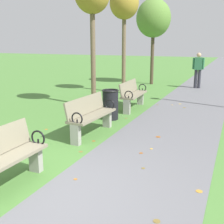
{
  "coord_description": "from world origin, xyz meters",
  "views": [
    {
      "loc": [
        2.53,
        -3.02,
        2.14
      ],
      "look_at": [
        -0.05,
        3.0,
        0.55
      ],
      "focal_mm": 46.65,
      "sensor_mm": 36.0,
      "label": 1
    }
  ],
  "objects_px": {
    "park_bench_2": "(91,115)",
    "tree_4": "(153,19)",
    "tree_3": "(124,5)",
    "pedestrian_walking": "(198,68)",
    "park_bench_3": "(133,94)",
    "trash_bin": "(110,104)"
  },
  "relations": [
    {
      "from": "park_bench_2",
      "to": "park_bench_3",
      "type": "height_order",
      "value": "same"
    },
    {
      "from": "park_bench_3",
      "to": "pedestrian_walking",
      "type": "relative_size",
      "value": 1.0
    },
    {
      "from": "park_bench_2",
      "to": "tree_4",
      "type": "bearing_deg",
      "value": 96.42
    },
    {
      "from": "park_bench_3",
      "to": "trash_bin",
      "type": "bearing_deg",
      "value": -95.76
    },
    {
      "from": "park_bench_2",
      "to": "tree_3",
      "type": "height_order",
      "value": "tree_3"
    },
    {
      "from": "tree_3",
      "to": "pedestrian_walking",
      "type": "height_order",
      "value": "tree_3"
    },
    {
      "from": "tree_3",
      "to": "trash_bin",
      "type": "bearing_deg",
      "value": -73.9
    },
    {
      "from": "tree_4",
      "to": "pedestrian_walking",
      "type": "distance_m",
      "value": 3.33
    },
    {
      "from": "trash_bin",
      "to": "tree_3",
      "type": "bearing_deg",
      "value": 106.1
    },
    {
      "from": "pedestrian_walking",
      "to": "tree_4",
      "type": "bearing_deg",
      "value": 167.03
    },
    {
      "from": "park_bench_2",
      "to": "pedestrian_walking",
      "type": "relative_size",
      "value": 1.0
    },
    {
      "from": "trash_bin",
      "to": "pedestrian_walking",
      "type": "bearing_deg",
      "value": 77.24
    },
    {
      "from": "tree_4",
      "to": "pedestrian_walking",
      "type": "height_order",
      "value": "tree_4"
    },
    {
      "from": "park_bench_2",
      "to": "trash_bin",
      "type": "xyz_separation_m",
      "value": [
        -0.15,
        1.48,
        -0.06
      ]
    },
    {
      "from": "tree_3",
      "to": "trash_bin",
      "type": "height_order",
      "value": "tree_3"
    },
    {
      "from": "park_bench_2",
      "to": "park_bench_3",
      "type": "xyz_separation_m",
      "value": [
        -0.0,
        2.95,
        0.0
      ]
    },
    {
      "from": "pedestrian_walking",
      "to": "tree_3",
      "type": "bearing_deg",
      "value": -136.75
    },
    {
      "from": "park_bench_2",
      "to": "tree_3",
      "type": "xyz_separation_m",
      "value": [
        -1.34,
        5.62,
        3.05
      ]
    },
    {
      "from": "park_bench_2",
      "to": "tree_4",
      "type": "height_order",
      "value": "tree_4"
    },
    {
      "from": "tree_4",
      "to": "pedestrian_walking",
      "type": "xyz_separation_m",
      "value": [
        2.34,
        -0.54,
        -2.3
      ]
    },
    {
      "from": "tree_3",
      "to": "tree_4",
      "type": "xyz_separation_m",
      "value": [
        0.36,
        3.09,
        -0.31
      ]
    },
    {
      "from": "pedestrian_walking",
      "to": "trash_bin",
      "type": "relative_size",
      "value": 1.93
    }
  ]
}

